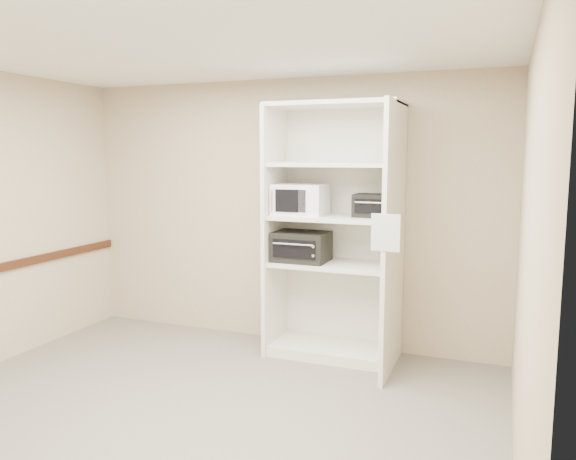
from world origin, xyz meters
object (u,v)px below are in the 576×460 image
(shelving_unit, at_px, (338,241))
(microwave, at_px, (300,199))
(toaster_oven_upper, at_px, (375,206))
(toaster_oven_lower, at_px, (301,246))

(shelving_unit, height_order, microwave, shelving_unit)
(toaster_oven_upper, bearing_deg, microwave, -173.49)
(shelving_unit, xyz_separation_m, toaster_oven_lower, (-0.36, -0.05, -0.07))
(shelving_unit, relative_size, toaster_oven_upper, 6.57)
(shelving_unit, relative_size, toaster_oven_lower, 4.71)
(microwave, xyz_separation_m, toaster_oven_upper, (0.71, 0.06, -0.04))
(microwave, relative_size, toaster_oven_lower, 0.95)
(microwave, relative_size, toaster_oven_upper, 1.32)
(microwave, distance_m, toaster_oven_upper, 0.71)
(toaster_oven_upper, relative_size, toaster_oven_lower, 0.72)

